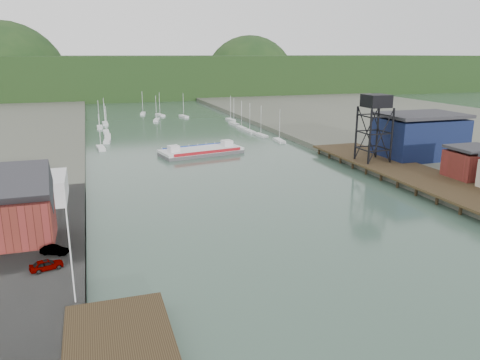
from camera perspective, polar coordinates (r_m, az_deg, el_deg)
ground at (r=55.90m, az=18.06°, el=-15.09°), size 600.00×600.00×0.00m
west_quay at (r=64.99m, az=-25.47°, el=-10.64°), size 16.00×80.00×1.60m
west_stage at (r=46.71m, az=-14.35°, el=-20.04°), size 10.00×18.00×1.80m
east_pier at (r=109.95m, az=20.32°, el=0.75°), size 14.00×70.00×2.45m
harbor_building at (r=72.68m, az=-26.56°, el=-3.61°), size 12.20×8.20×8.90m
white_shed at (r=92.58m, az=-25.92°, el=-1.18°), size 18.00×12.00×4.50m
flagpole at (r=52.41m, az=-19.99°, el=-8.08°), size 0.16×0.16×12.00m
lift_tower at (r=116.83m, az=16.25°, el=8.76°), size 6.50×6.50×16.00m
blue_shed at (r=128.40m, az=21.06°, el=5.01°), size 20.50×14.50×11.30m
marina_sailboats at (r=181.43m, az=-8.15°, el=6.41°), size 57.71×92.65×0.90m
distant_hills at (r=341.17m, az=-13.74°, el=11.87°), size 500.00×120.00×80.00m
chain_ferry at (r=132.28m, az=-4.75°, el=3.54°), size 24.14×13.50×3.28m
car_west_a at (r=63.35m, az=-22.53°, el=-9.51°), size 4.26×2.61×1.35m
car_west_b at (r=67.59m, az=-21.69°, el=-7.93°), size 3.81×2.72×1.19m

